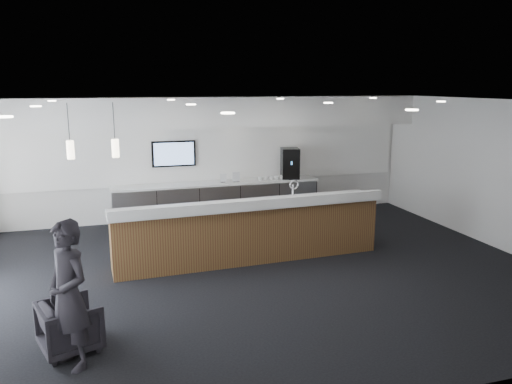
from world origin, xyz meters
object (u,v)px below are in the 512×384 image
object	(u,v)px
armchair	(70,326)
lounge_guest	(69,295)
service_counter	(249,230)
coffee_machine	(290,163)

from	to	relation	value
armchair	lounge_guest	size ratio (longest dim) A/B	0.40
lounge_guest	armchair	bearing A→B (deg)	153.01
service_counter	lounge_guest	size ratio (longest dim) A/B	2.89
armchair	lounge_guest	distance (m)	0.70
armchair	coffee_machine	bearing A→B (deg)	-60.74
service_counter	coffee_machine	size ratio (longest dim) A/B	6.81
service_counter	armchair	xyz separation A→B (m)	(-3.07, -2.54, -0.25)
coffee_machine	armchair	bearing A→B (deg)	-120.33
service_counter	lounge_guest	xyz separation A→B (m)	(-3.02, -2.93, 0.32)
service_counter	armchair	world-z (taller)	service_counter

